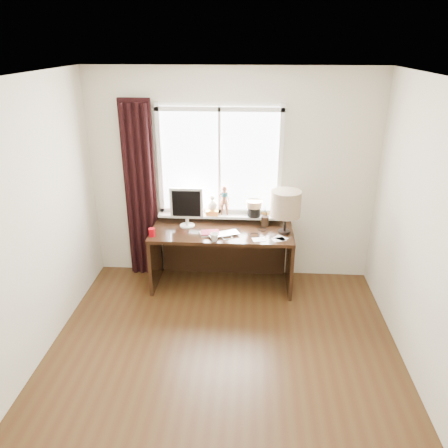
# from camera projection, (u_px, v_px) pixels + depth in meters

# --- Properties ---
(floor) EXTENTS (3.50, 4.00, 0.00)m
(floor) POSITION_uv_depth(u_px,v_px,m) (221.00, 377.00, 4.01)
(floor) COLOR #412B13
(floor) RESTS_ON ground
(ceiling) EXTENTS (3.50, 4.00, 0.00)m
(ceiling) POSITION_uv_depth(u_px,v_px,m) (219.00, 81.00, 2.99)
(ceiling) COLOR white
(ceiling) RESTS_ON wall_back
(wall_back) EXTENTS (3.50, 0.00, 2.60)m
(wall_back) POSITION_uv_depth(u_px,v_px,m) (232.00, 178.00, 5.34)
(wall_back) COLOR beige
(wall_back) RESTS_ON ground
(wall_left) EXTENTS (0.00, 4.00, 2.60)m
(wall_left) POSITION_uv_depth(u_px,v_px,m) (9.00, 244.00, 3.61)
(wall_left) COLOR beige
(wall_left) RESTS_ON ground
(wall_right) EXTENTS (0.00, 4.00, 2.60)m
(wall_right) POSITION_uv_depth(u_px,v_px,m) (444.00, 257.00, 3.40)
(wall_right) COLOR beige
(wall_right) RESTS_ON ground
(laptop) EXTENTS (0.42, 0.36, 0.03)m
(laptop) POSITION_uv_depth(u_px,v_px,m) (224.00, 234.00, 5.09)
(laptop) COLOR silver
(laptop) RESTS_ON desk
(mug) EXTENTS (0.13, 0.13, 0.10)m
(mug) POSITION_uv_depth(u_px,v_px,m) (214.00, 237.00, 4.94)
(mug) COLOR white
(mug) RESTS_ON desk
(red_cup) EXTENTS (0.07, 0.07, 0.10)m
(red_cup) POSITION_uv_depth(u_px,v_px,m) (152.00, 232.00, 5.06)
(red_cup) COLOR #900008
(red_cup) RESTS_ON desk
(window) EXTENTS (1.52, 0.22, 1.40)m
(window) POSITION_uv_depth(u_px,v_px,m) (219.00, 179.00, 5.30)
(window) COLOR white
(window) RESTS_ON ground
(curtain) EXTENTS (0.38, 0.09, 2.25)m
(curtain) POSITION_uv_depth(u_px,v_px,m) (140.00, 192.00, 5.39)
(curtain) COLOR black
(curtain) RESTS_ON floor
(desk) EXTENTS (1.70, 0.70, 0.75)m
(desk) POSITION_uv_depth(u_px,v_px,m) (222.00, 245.00, 5.41)
(desk) COLOR black
(desk) RESTS_ON floor
(monitor) EXTENTS (0.40, 0.18, 0.49)m
(monitor) POSITION_uv_depth(u_px,v_px,m) (187.00, 205.00, 5.24)
(monitor) COLOR beige
(monitor) RESTS_ON desk
(notebook_stack) EXTENTS (0.26, 0.22, 0.03)m
(notebook_stack) POSITION_uv_depth(u_px,v_px,m) (210.00, 233.00, 5.12)
(notebook_stack) COLOR beige
(notebook_stack) RESTS_ON desk
(brush_holder) EXTENTS (0.09, 0.09, 0.25)m
(brush_holder) POSITION_uv_depth(u_px,v_px,m) (265.00, 221.00, 5.34)
(brush_holder) COLOR black
(brush_holder) RESTS_ON desk
(icon_frame) EXTENTS (0.10, 0.04, 0.13)m
(icon_frame) POSITION_uv_depth(u_px,v_px,m) (265.00, 217.00, 5.44)
(icon_frame) COLOR gold
(icon_frame) RESTS_ON desk
(table_lamp) EXTENTS (0.35, 0.35, 0.52)m
(table_lamp) POSITION_uv_depth(u_px,v_px,m) (286.00, 204.00, 5.02)
(table_lamp) COLOR black
(table_lamp) RESTS_ON desk
(loose_papers) EXTENTS (0.43, 0.21, 0.00)m
(loose_papers) POSITION_uv_depth(u_px,v_px,m) (273.00, 239.00, 5.00)
(loose_papers) COLOR white
(loose_papers) RESTS_ON desk
(desk_cables) EXTENTS (0.45, 0.34, 0.01)m
(desk_cables) POSITION_uv_depth(u_px,v_px,m) (252.00, 232.00, 5.18)
(desk_cables) COLOR black
(desk_cables) RESTS_ON desk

